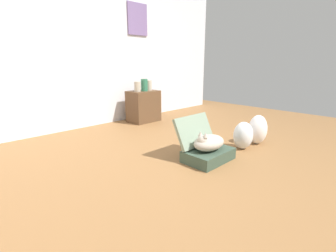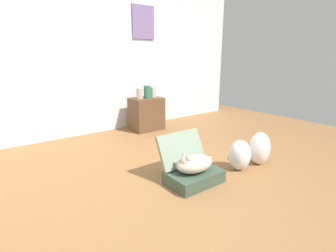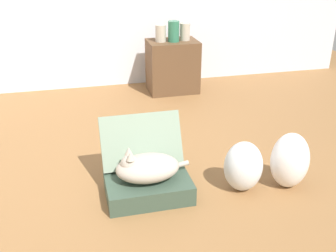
% 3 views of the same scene
% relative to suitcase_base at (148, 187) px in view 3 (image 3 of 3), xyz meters
% --- Properties ---
extents(ground_plane, '(7.68, 7.68, 0.00)m').
position_rel_suitcase_base_xyz_m(ground_plane, '(-0.33, 0.09, -0.06)').
color(ground_plane, olive).
rests_on(ground_plane, ground).
extents(suitcase_base, '(0.54, 0.37, 0.13)m').
position_rel_suitcase_base_xyz_m(suitcase_base, '(0.00, 0.00, 0.00)').
color(suitcase_base, '#384C3D').
rests_on(suitcase_base, ground).
extents(suitcase_lid, '(0.54, 0.19, 0.34)m').
position_rel_suitcase_base_xyz_m(suitcase_lid, '(0.00, 0.20, 0.24)').
color(suitcase_lid, gray).
rests_on(suitcase_lid, suitcase_base).
extents(cat, '(0.48, 0.27, 0.22)m').
position_rel_suitcase_base_xyz_m(cat, '(-0.01, 0.00, 0.15)').
color(cat, '#B2A899').
rests_on(cat, suitcase_base).
extents(plastic_bag_white, '(0.26, 0.23, 0.34)m').
position_rel_suitcase_base_xyz_m(plastic_bag_white, '(0.62, -0.07, 0.11)').
color(plastic_bag_white, silver).
rests_on(plastic_bag_white, ground).
extents(plastic_bag_clear, '(0.26, 0.24, 0.39)m').
position_rel_suitcase_base_xyz_m(plastic_bag_clear, '(0.93, -0.11, 0.13)').
color(plastic_bag_clear, white).
rests_on(plastic_bag_clear, ground).
extents(side_table, '(0.53, 0.38, 0.55)m').
position_rel_suitcase_base_xyz_m(side_table, '(0.66, 1.94, 0.21)').
color(side_table, brown).
rests_on(side_table, ground).
extents(vase_tall, '(0.11, 0.11, 0.17)m').
position_rel_suitcase_base_xyz_m(vase_tall, '(0.53, 1.93, 0.58)').
color(vase_tall, '#B7AD99').
rests_on(vase_tall, side_table).
extents(vase_short, '(0.11, 0.11, 0.18)m').
position_rel_suitcase_base_xyz_m(vase_short, '(0.79, 1.94, 0.58)').
color(vase_short, '#B7AD99').
rests_on(vase_short, side_table).
extents(vase_round, '(0.12, 0.12, 0.21)m').
position_rel_suitcase_base_xyz_m(vase_round, '(0.66, 1.90, 0.60)').
color(vase_round, '#2D7051').
rests_on(vase_round, side_table).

